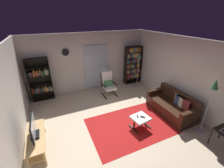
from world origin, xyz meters
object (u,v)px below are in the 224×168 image
at_px(tv_stand, 37,140).
at_px(ottoman, 140,119).
at_px(floor_lamp_by_sofa, 213,90).
at_px(floor_lamp_by_shelf, 139,58).
at_px(leather_sofa, 172,106).
at_px(wall_clock, 65,52).
at_px(cell_phone, 143,117).
at_px(lounge_armchair, 108,83).
at_px(tv_remote, 138,116).
at_px(television, 33,128).
at_px(bookshelf_near_tv, 40,80).
at_px(bookshelf_near_sofa, 133,64).

bearing_deg(tv_stand, ottoman, -7.65).
relative_size(tv_stand, floor_lamp_by_sofa, 0.76).
bearing_deg(floor_lamp_by_shelf, leather_sofa, -91.40).
bearing_deg(wall_clock, cell_phone, -63.48).
bearing_deg(lounge_armchair, cell_phone, -86.93).
relative_size(leather_sofa, tv_remote, 12.07).
xyz_separation_m(floor_lamp_by_sofa, wall_clock, (-3.22, 4.18, 0.43)).
distance_m(television, wall_clock, 3.37).
bearing_deg(floor_lamp_by_shelf, ottoman, -121.05).
xyz_separation_m(bookshelf_near_tv, bookshelf_near_sofa, (4.28, -0.07, 0.14)).
xyz_separation_m(television, ottoman, (2.93, -0.41, -0.37)).
bearing_deg(cell_phone, tv_remote, 104.79).
bearing_deg(floor_lamp_by_sofa, bookshelf_near_tv, 137.03).
relative_size(tv_stand, ottoman, 2.25).
xyz_separation_m(lounge_armchair, cell_phone, (0.13, -2.42, -0.14)).
distance_m(leather_sofa, lounge_armchair, 2.72).
relative_size(leather_sofa, floor_lamp_by_shelf, 1.01).
bearing_deg(ottoman, lounge_armchair, 91.63).
distance_m(tv_stand, bookshelf_near_sofa, 5.28).
height_order(bookshelf_near_tv, floor_lamp_by_shelf, bookshelf_near_tv).
relative_size(cell_phone, floor_lamp_by_sofa, 0.08).
bearing_deg(wall_clock, bookshelf_near_sofa, -3.64).
distance_m(ottoman, floor_lamp_by_sofa, 2.16).
distance_m(bookshelf_near_sofa, floor_lamp_by_shelf, 0.69).
xyz_separation_m(lounge_armchair, tv_remote, (-0.00, -2.34, -0.14)).
bearing_deg(floor_lamp_by_sofa, leather_sofa, 97.88).
height_order(floor_lamp_by_sofa, wall_clock, wall_clock).
height_order(cell_phone, floor_lamp_by_sofa, floor_lamp_by_sofa).
distance_m(tv_stand, tv_remote, 2.89).
xyz_separation_m(bookshelf_near_tv, wall_clock, (1.13, 0.13, 0.99)).
height_order(television, floor_lamp_by_sofa, floor_lamp_by_sofa).
bearing_deg(wall_clock, floor_lamp_by_shelf, -13.21).
xyz_separation_m(tv_remote, floor_lamp_by_shelf, (1.61, 2.49, 1.04)).
bearing_deg(television, wall_clock, 64.90).
bearing_deg(lounge_armchair, television, -145.30).
bearing_deg(tv_remote, tv_stand, -159.16).
xyz_separation_m(cell_phone, floor_lamp_by_sofa, (1.56, -0.87, 1.03)).
bearing_deg(ottoman, bookshelf_near_tv, 130.80).
bearing_deg(bookshelf_near_tv, cell_phone, -48.77).
relative_size(bookshelf_near_sofa, wall_clock, 6.47).
height_order(television, ottoman, television).
relative_size(bookshelf_near_sofa, floor_lamp_by_shelf, 1.09).
distance_m(television, floor_lamp_by_sofa, 4.80).
bearing_deg(lounge_armchair, bookshelf_near_sofa, 22.87).
distance_m(tv_stand, ottoman, 2.96).
xyz_separation_m(tv_stand, television, (0.00, 0.02, 0.39)).
xyz_separation_m(ottoman, wall_clock, (-1.59, 3.29, 1.53)).
height_order(television, lounge_armchair, lounge_armchair).
height_order(lounge_armchair, floor_lamp_by_shelf, floor_lamp_by_shelf).
relative_size(television, tv_remote, 5.64).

